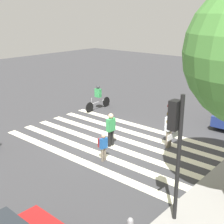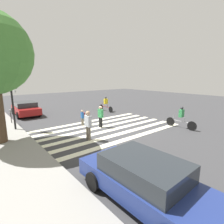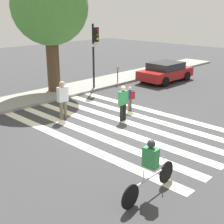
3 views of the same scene
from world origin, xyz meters
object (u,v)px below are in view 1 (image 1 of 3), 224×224
(pedestrian_child_with_backpack, at_px, (111,128))
(cyclist_far_lane, at_px, (98,97))
(pedestrian_adult_tall_backpack, at_px, (103,145))
(traffic_light, at_px, (176,135))
(pedestrian_adult_blue_shirt, at_px, (169,127))

(pedestrian_child_with_backpack, xyz_separation_m, cyclist_far_lane, (-3.88, -4.45, -0.05))
(pedestrian_adult_tall_backpack, distance_m, cyclist_far_lane, 7.38)
(traffic_light, bearing_deg, pedestrian_child_with_backpack, -121.00)
(pedestrian_child_with_backpack, bearing_deg, pedestrian_adult_blue_shirt, -50.60)
(traffic_light, bearing_deg, pedestrian_adult_tall_backpack, -111.16)
(pedestrian_adult_tall_backpack, xyz_separation_m, pedestrian_adult_blue_shirt, (-3.06, 1.37, 0.29))
(pedestrian_adult_blue_shirt, distance_m, cyclist_far_lane, 6.92)
(pedestrian_adult_blue_shirt, bearing_deg, cyclist_far_lane, 74.43)
(traffic_light, distance_m, pedestrian_adult_tall_backpack, 5.02)
(cyclist_far_lane, bearing_deg, pedestrian_adult_tall_backpack, 42.51)
(traffic_light, height_order, pedestrian_child_with_backpack, traffic_light)
(traffic_light, xyz_separation_m, cyclist_far_lane, (-6.88, -9.46, -1.92))
(pedestrian_adult_tall_backpack, xyz_separation_m, cyclist_far_lane, (-5.23, -5.20, 0.15))
(pedestrian_child_with_backpack, relative_size, pedestrian_adult_blue_shirt, 0.91)
(pedestrian_adult_tall_backpack, distance_m, pedestrian_adult_blue_shirt, 3.37)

